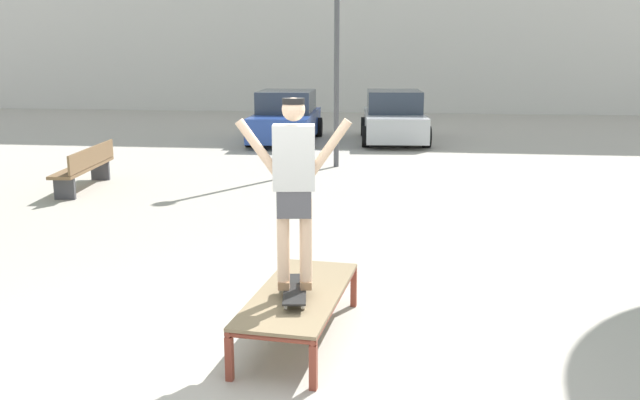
{
  "coord_description": "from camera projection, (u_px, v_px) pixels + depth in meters",
  "views": [
    {
      "loc": [
        1.01,
        -5.21,
        2.62
      ],
      "look_at": [
        0.07,
        2.08,
        1.0
      ],
      "focal_mm": 37.79,
      "sensor_mm": 36.0,
      "label": 1
    }
  ],
  "objects": [
    {
      "name": "skater",
      "position": [
        294.0,
        181.0,
        5.82
      ],
      "size": [
        1.0,
        0.32,
        1.69
      ],
      "color": "beige",
      "rests_on": "skateboard"
    },
    {
      "name": "skateboard",
      "position": [
        295.0,
        290.0,
        6.03
      ],
      "size": [
        0.31,
        0.82,
        0.09
      ],
      "color": "black",
      "rests_on": "skate_box"
    },
    {
      "name": "car_silver",
      "position": [
        394.0,
        118.0,
        20.08
      ],
      "size": [
        2.17,
        4.32,
        1.5
      ],
      "color": "#B7BABF",
      "rests_on": "ground"
    },
    {
      "name": "skate_box",
      "position": [
        299.0,
        297.0,
        6.21
      ],
      "size": [
        0.94,
        1.96,
        0.46
      ],
      "color": "brown",
      "rests_on": "ground"
    },
    {
      "name": "ground_plane",
      "position": [
        280.0,
        366.0,
        5.74
      ],
      "size": [
        120.0,
        120.0,
        0.0
      ],
      "primitive_type": "plane",
      "color": "#B2AA9E"
    },
    {
      "name": "car_blue",
      "position": [
        286.0,
        118.0,
        20.02
      ],
      "size": [
        2.04,
        4.26,
        1.5
      ],
      "color": "#28479E",
      "rests_on": "ground"
    },
    {
      "name": "park_bench",
      "position": [
        86.0,
        166.0,
        13.07
      ],
      "size": [
        0.7,
        2.43,
        0.83
      ],
      "color": "brown",
      "rests_on": "ground"
    }
  ]
}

